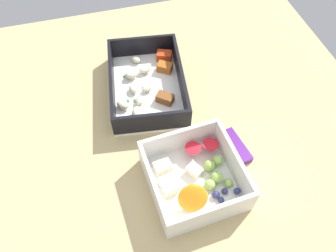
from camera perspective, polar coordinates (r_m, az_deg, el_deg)
table_surface at (r=59.41cm, az=-0.25°, el=-3.01°), size 80.00×80.00×2.00cm
pasta_container at (r=64.84cm, az=-3.58°, el=7.18°), size 22.10×16.40×5.01cm
fruit_bowl at (r=52.97cm, az=4.67°, el=-8.71°), size 15.09×14.84×5.83cm
candy_bar at (r=58.38cm, az=11.58°, el=-3.43°), size 7.31×3.57×1.20cm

